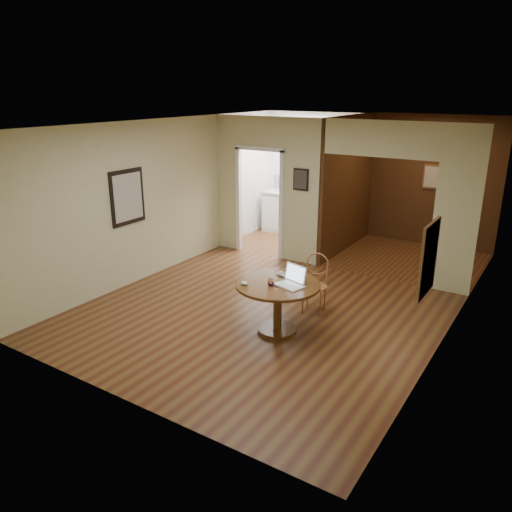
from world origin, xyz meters
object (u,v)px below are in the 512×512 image
Objects in this scene: dining_table at (278,296)px; open_laptop at (292,280)px; closed_laptop at (285,277)px; chair at (315,280)px.

dining_table is 0.32m from open_laptop.
closed_laptop is at bearing 94.68° from dining_table.
open_laptop is at bearing 17.54° from dining_table.
open_laptop is 0.27m from closed_laptop.
closed_laptop is (-0.02, 0.22, 0.20)m from dining_table.
closed_laptop is (-0.14, -0.68, 0.24)m from chair.
chair is 2.13× the size of open_laptop.
dining_table is 0.30m from closed_laptop.
open_laptop is (0.19, 0.06, 0.25)m from dining_table.
chair reaches higher than closed_laptop.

